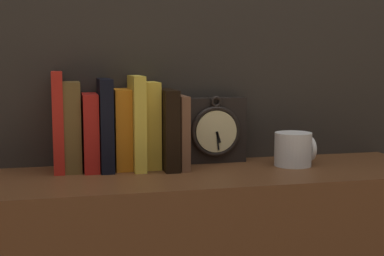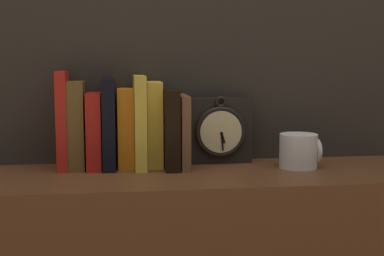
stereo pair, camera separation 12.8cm
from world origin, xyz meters
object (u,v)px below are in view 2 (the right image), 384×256
object	(u,v)px
book_slot2_red	(94,131)
book_slot3_black	(109,124)
book_slot8_brown	(183,131)
book_slot4_orange	(126,128)
book_slot7_black	(170,129)
book_slot6_yellow	(154,124)
clock	(219,130)
book_slot1_brown	(77,125)
book_slot0_red	(63,120)
mug	(299,151)
book_slot5_yellow	(140,122)

from	to	relation	value
book_slot2_red	book_slot3_black	size ratio (longest dim) A/B	0.84
book_slot3_black	book_slot8_brown	world-z (taller)	book_slot3_black
book_slot3_black	book_slot4_orange	size ratio (longest dim) A/B	1.13
book_slot3_black	book_slot7_black	bearing A→B (deg)	-4.44
book_slot6_yellow	book_slot8_brown	world-z (taller)	book_slot6_yellow
book_slot7_black	book_slot8_brown	distance (m)	0.03
clock	book_slot8_brown	world-z (taller)	book_slot8_brown
book_slot2_red	book_slot1_brown	bearing A→B (deg)	171.11
book_slot6_yellow	book_slot1_brown	bearing A→B (deg)	179.89
book_slot6_yellow	clock	bearing A→B (deg)	8.31
book_slot1_brown	book_slot3_black	world-z (taller)	book_slot3_black
book_slot0_red	book_slot7_black	size ratio (longest dim) A/B	1.23
book_slot7_black	mug	size ratio (longest dim) A/B	1.96
book_slot5_yellow	book_slot6_yellow	size ratio (longest dim) A/B	1.07
book_slot2_red	book_slot8_brown	size ratio (longest dim) A/B	1.03
book_slot1_brown	book_slot5_yellow	xyz separation A→B (m)	(0.16, -0.01, 0.01)
book_slot3_black	book_slot6_yellow	distance (m)	0.11
book_slot8_brown	mug	bearing A→B (deg)	-10.49
book_slot1_brown	book_slot7_black	bearing A→B (deg)	-5.45
mug	book_slot3_black	bearing A→B (deg)	172.60
book_slot0_red	book_slot3_black	xyz separation A→B (m)	(0.11, -0.01, -0.01)
book_slot7_black	book_slot8_brown	world-z (taller)	book_slot7_black
book_slot1_brown	book_slot2_red	bearing A→B (deg)	-8.89
clock	book_slot6_yellow	distance (m)	0.18
book_slot0_red	book_slot1_brown	size ratio (longest dim) A/B	1.12
book_slot1_brown	book_slot5_yellow	distance (m)	0.16
book_slot1_brown	book_slot8_brown	size ratio (longest dim) A/B	1.19
book_slot2_red	mug	distance (m)	0.52
book_slot5_yellow	mug	bearing A→B (deg)	-8.25
book_slot4_orange	mug	distance (m)	0.45
book_slot1_brown	book_slot5_yellow	size ratio (longest dim) A/B	0.94
book_slot1_brown	book_slot2_red	world-z (taller)	book_slot1_brown
book_slot1_brown	book_slot4_orange	world-z (taller)	book_slot1_brown
book_slot8_brown	mug	world-z (taller)	book_slot8_brown
book_slot4_orange	mug	world-z (taller)	book_slot4_orange
book_slot0_red	book_slot2_red	xyz separation A→B (m)	(0.08, -0.01, -0.03)
book_slot2_red	book_slot3_black	world-z (taller)	book_slot3_black
book_slot4_orange	book_slot8_brown	size ratio (longest dim) A/B	1.09
clock	book_slot8_brown	xyz separation A→B (m)	(-0.10, -0.04, 0.01)
book_slot6_yellow	book_slot8_brown	distance (m)	0.08
book_slot0_red	book_slot2_red	size ratio (longest dim) A/B	1.29
book_slot6_yellow	book_slot8_brown	size ratio (longest dim) A/B	1.18
book_slot0_red	book_slot4_orange	xyz separation A→B (m)	(0.16, 0.00, -0.02)
clock	book_slot8_brown	bearing A→B (deg)	-156.74
book_slot5_yellow	book_slot8_brown	bearing A→B (deg)	-2.18
clock	mug	size ratio (longest dim) A/B	1.77
book_slot6_yellow	book_slot8_brown	xyz separation A→B (m)	(0.07, -0.02, -0.02)
book_slot4_orange	book_slot8_brown	distance (m)	0.15
mug	book_slot4_orange	bearing A→B (deg)	170.64
book_slot6_yellow	book_slot7_black	world-z (taller)	book_slot6_yellow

